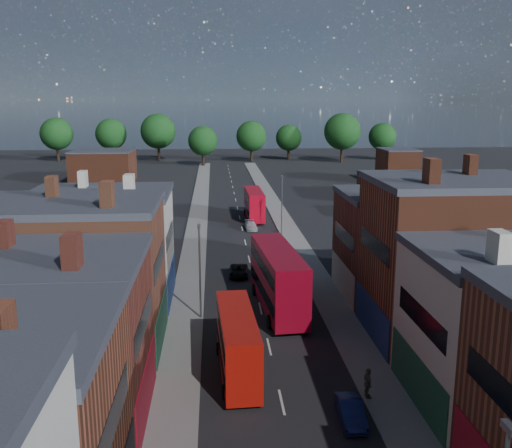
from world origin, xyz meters
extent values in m
cube|color=gray|center=(-6.50, 50.00, 0.06)|extent=(3.00, 200.00, 0.12)
cube|color=gray|center=(6.50, 50.00, 0.06)|extent=(3.00, 200.00, 0.12)
cube|color=slate|center=(5.20, 0.00, 8.00)|extent=(0.25, 0.70, 0.25)
cylinder|color=slate|center=(-5.20, 30.00, 4.00)|extent=(0.16, 0.16, 8.00)
cube|color=slate|center=(-5.20, 30.00, 8.00)|extent=(0.25, 0.70, 0.25)
cylinder|color=slate|center=(5.20, 60.00, 4.00)|extent=(0.16, 0.16, 8.00)
cube|color=slate|center=(5.20, 60.00, 8.00)|extent=(0.25, 0.70, 0.25)
cube|color=red|center=(-2.53, 19.91, 2.27)|extent=(2.69, 9.90, 3.92)
cube|color=black|center=(-2.53, 19.91, 1.52)|extent=(2.71, 9.12, 0.80)
cube|color=black|center=(-2.53, 19.91, 3.21)|extent=(2.71, 9.12, 0.80)
cylinder|color=black|center=(-3.49, 16.72, 0.45)|extent=(0.31, 0.90, 0.89)
cylinder|color=black|center=(-1.27, 16.82, 0.45)|extent=(0.31, 0.90, 0.89)
cylinder|color=black|center=(-3.79, 22.99, 0.45)|extent=(0.31, 0.90, 0.89)
cylinder|color=black|center=(-1.56, 23.09, 0.45)|extent=(0.31, 0.90, 0.89)
cube|color=#A2091F|center=(1.50, 31.66, 2.93)|extent=(3.90, 12.83, 5.05)
cube|color=black|center=(1.50, 31.66, 1.95)|extent=(3.88, 11.82, 1.03)
cube|color=black|center=(1.50, 31.66, 4.13)|extent=(3.88, 11.82, 1.03)
cylinder|color=black|center=(0.40, 27.51, 0.57)|extent=(0.44, 1.17, 1.15)
cylinder|color=black|center=(3.26, 27.75, 0.57)|extent=(0.44, 1.17, 1.15)
cylinder|color=black|center=(-0.26, 35.57, 0.57)|extent=(0.44, 1.17, 1.15)
cylinder|color=black|center=(2.60, 35.80, 0.57)|extent=(0.44, 1.17, 1.15)
cube|color=#B8081B|center=(2.20, 70.63, 2.41)|extent=(2.59, 10.44, 4.16)
cube|color=black|center=(2.20, 70.63, 1.61)|extent=(2.63, 9.61, 0.85)
cube|color=black|center=(2.20, 70.63, 3.40)|extent=(2.63, 9.61, 0.85)
cylinder|color=black|center=(1.10, 67.28, 0.47)|extent=(0.30, 0.95, 0.94)
cylinder|color=black|center=(3.46, 67.33, 0.47)|extent=(0.30, 0.95, 0.94)
cylinder|color=black|center=(0.95, 73.93, 0.47)|extent=(0.30, 0.95, 0.94)
cylinder|color=black|center=(3.31, 73.98, 0.47)|extent=(0.30, 0.95, 0.94)
imported|color=navy|center=(3.70, 13.62, 0.61)|extent=(1.43, 3.77, 1.23)
imported|color=black|center=(-1.49, 41.58, 0.57)|extent=(2.12, 4.23, 1.15)
imported|color=silver|center=(1.20, 63.34, 0.57)|extent=(1.79, 3.98, 1.13)
imported|color=#625E54|center=(5.30, 15.97, 1.09)|extent=(0.59, 1.16, 1.93)
camera|label=1|loc=(-3.90, -15.43, 18.05)|focal=40.00mm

